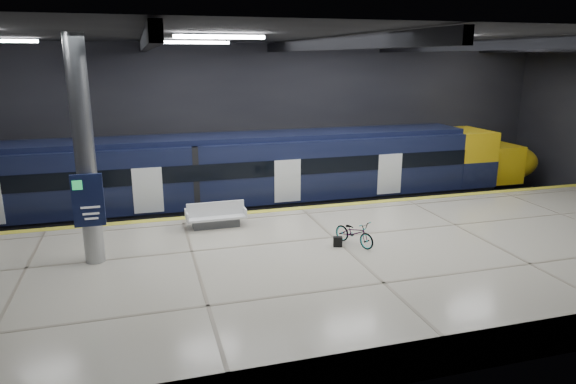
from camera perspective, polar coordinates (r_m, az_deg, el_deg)
name	(u,v)px	position (r m, az deg, el deg)	size (l,w,h in m)	color
ground	(323,256)	(19.72, 3.92, -7.07)	(30.00, 30.00, 0.00)	black
room_shell	(326,104)	(18.38, 4.23, 9.72)	(30.10, 16.10, 8.05)	black
platform	(349,267)	(17.37, 6.80, -8.30)	(30.00, 11.00, 1.10)	beige
safety_strip	(301,208)	(21.81, 1.51, -1.79)	(30.00, 0.40, 0.01)	yellow
rails	(284,213)	(24.63, -0.45, -2.33)	(30.00, 1.52, 0.16)	gray
train	(254,175)	(23.78, -3.79, 1.95)	(29.40, 2.84, 3.79)	black
bench	(216,218)	(19.54, -8.02, -2.89)	(2.24, 0.95, 0.98)	#595B60
bicycle	(354,233)	(17.64, 7.39, -4.51)	(0.58, 1.66, 0.87)	#99999E
pannier_bag	(338,242)	(17.51, 5.55, -5.52)	(0.30, 0.18, 0.35)	black
info_column	(85,156)	(16.47, -21.63, 3.71)	(0.90, 0.78, 6.90)	#9EA0A5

